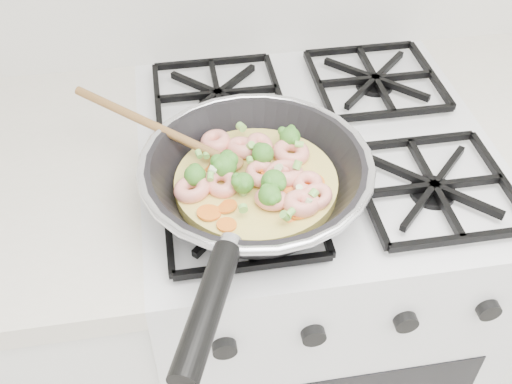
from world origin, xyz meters
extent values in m
cube|color=white|center=(0.00, 1.70, 0.45)|extent=(0.60, 0.60, 0.90)
cube|color=black|center=(0.00, 1.70, 0.91)|extent=(0.56, 0.56, 0.02)
torus|color=silver|center=(-0.13, 1.57, 0.99)|extent=(0.34, 0.34, 0.01)
cylinder|color=black|center=(-0.22, 1.33, 0.98)|extent=(0.10, 0.19, 0.04)
cylinder|color=#DDCC60|center=(-0.13, 1.57, 0.95)|extent=(0.24, 0.24, 0.02)
ellipsoid|color=brown|center=(-0.16, 1.60, 0.97)|extent=(0.07, 0.06, 0.02)
cylinder|color=brown|center=(-0.28, 1.69, 0.99)|extent=(0.22, 0.17, 0.05)
torus|color=#F2A48F|center=(-0.06, 1.54, 0.97)|extent=(0.07, 0.07, 0.03)
torus|color=#F2A48F|center=(-0.14, 1.63, 0.97)|extent=(0.07, 0.07, 0.03)
torus|color=#F2A48F|center=(-0.07, 1.50, 0.97)|extent=(0.06, 0.06, 0.02)
torus|color=#F2A48F|center=(-0.11, 1.63, 0.97)|extent=(0.05, 0.05, 0.03)
torus|color=#F2A48F|center=(-0.18, 1.56, 0.97)|extent=(0.08, 0.08, 0.03)
torus|color=#F2A48F|center=(-0.08, 1.56, 0.97)|extent=(0.08, 0.08, 0.04)
torus|color=#F2A48F|center=(-0.11, 1.51, 0.97)|extent=(0.07, 0.07, 0.03)
torus|color=#F2A48F|center=(-0.06, 1.61, 0.97)|extent=(0.08, 0.08, 0.03)
torus|color=#F2A48F|center=(-0.12, 1.57, 0.97)|extent=(0.07, 0.07, 0.02)
torus|color=#F2A48F|center=(-0.09, 1.56, 0.97)|extent=(0.06, 0.06, 0.02)
torus|color=#F2A48F|center=(-0.18, 1.65, 0.97)|extent=(0.06, 0.06, 0.03)
torus|color=#F2A48F|center=(-0.05, 1.51, 0.97)|extent=(0.06, 0.07, 0.02)
torus|color=#F2A48F|center=(-0.22, 1.55, 0.97)|extent=(0.07, 0.07, 0.02)
ellipsoid|color=#478B2D|center=(-0.15, 1.54, 0.98)|extent=(0.04, 0.04, 0.03)
ellipsoid|color=#478B2D|center=(-0.17, 1.58, 0.98)|extent=(0.05, 0.05, 0.04)
ellipsoid|color=#478B2D|center=(-0.12, 1.51, 0.98)|extent=(0.04, 0.04, 0.03)
ellipsoid|color=#478B2D|center=(-0.11, 1.54, 0.98)|extent=(0.05, 0.05, 0.04)
ellipsoid|color=#478B2D|center=(-0.06, 1.63, 0.98)|extent=(0.04, 0.04, 0.03)
ellipsoid|color=#478B2D|center=(-0.11, 1.60, 0.98)|extent=(0.04, 0.04, 0.03)
ellipsoid|color=#478B2D|center=(-0.21, 1.57, 0.98)|extent=(0.04, 0.04, 0.03)
cylinder|color=orange|center=(-0.18, 1.52, 0.96)|extent=(0.04, 0.04, 0.01)
cylinder|color=orange|center=(-0.09, 1.53, 0.96)|extent=(0.05, 0.05, 0.02)
cylinder|color=orange|center=(-0.08, 1.49, 0.96)|extent=(0.04, 0.04, 0.01)
cylinder|color=orange|center=(-0.08, 1.49, 0.96)|extent=(0.05, 0.05, 0.01)
cylinder|color=orange|center=(-0.18, 1.61, 0.96)|extent=(0.03, 0.03, 0.01)
cylinder|color=orange|center=(-0.05, 1.55, 0.96)|extent=(0.05, 0.05, 0.01)
cylinder|color=orange|center=(-0.16, 1.65, 0.96)|extent=(0.04, 0.03, 0.01)
cylinder|color=orange|center=(-0.11, 1.59, 0.96)|extent=(0.04, 0.04, 0.01)
cylinder|color=orange|center=(-0.20, 1.51, 0.96)|extent=(0.04, 0.04, 0.01)
cylinder|color=orange|center=(-0.10, 1.58, 0.96)|extent=(0.04, 0.04, 0.00)
cylinder|color=orange|center=(-0.20, 1.56, 0.96)|extent=(0.03, 0.03, 0.01)
cylinder|color=orange|center=(-0.18, 1.48, 0.96)|extent=(0.04, 0.04, 0.00)
cylinder|color=orange|center=(-0.16, 1.62, 0.96)|extent=(0.03, 0.03, 0.01)
cylinder|color=#7DC850|center=(-0.10, 1.47, 0.97)|extent=(0.01, 0.01, 0.01)
cylinder|color=#7DC850|center=(-0.13, 1.67, 0.98)|extent=(0.01, 0.01, 0.01)
cylinder|color=#7DC850|center=(-0.07, 1.56, 0.98)|extent=(0.01, 0.01, 0.01)
cylinder|color=#BED697|center=(-0.07, 1.49, 0.97)|extent=(0.01, 0.01, 0.01)
cylinder|color=#7DC850|center=(-0.09, 1.47, 0.98)|extent=(0.01, 0.01, 0.01)
cylinder|color=#7DC850|center=(-0.13, 1.62, 0.98)|extent=(0.01, 0.01, 0.01)
cylinder|color=#7DC850|center=(-0.19, 1.61, 0.98)|extent=(0.01, 0.01, 0.01)
cylinder|color=#7DC850|center=(-0.05, 1.51, 0.98)|extent=(0.01, 0.01, 0.01)
cylinder|color=#7DC850|center=(-0.20, 1.61, 0.99)|extent=(0.01, 0.01, 0.01)
cylinder|color=#BED697|center=(-0.07, 1.52, 0.97)|extent=(0.01, 0.01, 0.01)
cylinder|color=#7DC850|center=(-0.05, 1.61, 0.98)|extent=(0.01, 0.01, 0.01)
cylinder|color=#7DC850|center=(-0.13, 1.59, 0.98)|extent=(0.01, 0.01, 0.01)
cylinder|color=#7DC850|center=(-0.21, 1.58, 0.98)|extent=(0.01, 0.01, 0.01)
cylinder|color=#BED697|center=(-0.19, 1.57, 0.98)|extent=(0.01, 0.01, 0.01)
cylinder|color=#BED697|center=(-0.22, 1.58, 0.98)|extent=(0.01, 0.01, 0.01)
cylinder|color=#7DC850|center=(-0.16, 1.50, 0.97)|extent=(0.01, 0.01, 0.01)
cylinder|color=#7DC850|center=(-0.19, 1.56, 0.98)|extent=(0.01, 0.01, 0.01)
cylinder|color=#BED697|center=(-0.09, 1.56, 0.98)|extent=(0.01, 0.01, 0.01)
camera|label=1|loc=(-0.23, 0.92, 1.56)|focal=42.95mm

